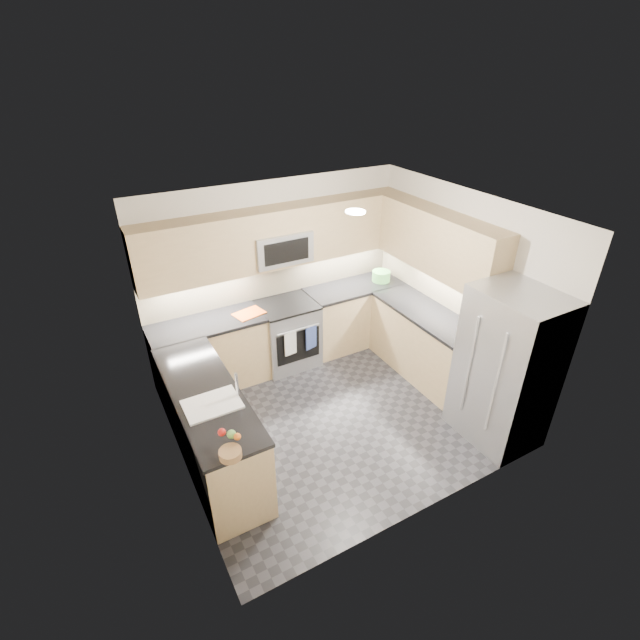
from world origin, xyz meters
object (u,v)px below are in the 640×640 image
at_px(gas_range, 288,334).
at_px(microwave, 280,247).
at_px(refrigerator, 506,368).
at_px(fruit_basket, 230,454).
at_px(utensil_bowl, 381,276).
at_px(cutting_board, 249,313).

bearing_deg(gas_range, microwave, 90.00).
xyz_separation_m(gas_range, microwave, (0.00, 0.12, 1.24)).
xyz_separation_m(refrigerator, fruit_basket, (-3.02, 0.20, 0.07)).
bearing_deg(microwave, fruit_basket, -123.63).
distance_m(utensil_bowl, cutting_board, 2.06).
relative_size(utensil_bowl, cutting_board, 0.70).
relative_size(refrigerator, cutting_board, 4.82).
relative_size(gas_range, utensil_bowl, 3.47).
relative_size(gas_range, cutting_board, 2.44).
distance_m(microwave, fruit_basket, 2.92).
bearing_deg(cutting_board, refrigerator, -50.34).
relative_size(utensil_bowl, fruit_basket, 1.39).
relative_size(gas_range, refrigerator, 0.51).
height_order(refrigerator, cutting_board, refrigerator).
xyz_separation_m(utensil_bowl, fruit_basket, (-3.09, -2.20, -0.04)).
relative_size(refrigerator, fruit_basket, 9.50).
bearing_deg(refrigerator, cutting_board, 129.66).
bearing_deg(utensil_bowl, microwave, 174.37).
relative_size(microwave, utensil_bowl, 2.90).
distance_m(cutting_board, fruit_basket, 2.43).
xyz_separation_m(refrigerator, utensil_bowl, (0.07, 2.40, 0.11)).
height_order(gas_range, refrigerator, refrigerator).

